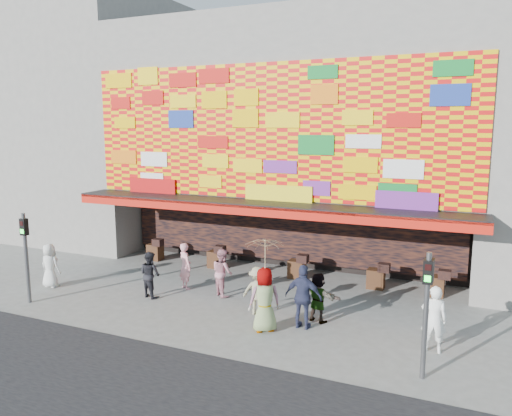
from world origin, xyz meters
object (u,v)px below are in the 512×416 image
Objects in this scene: ped_c at (150,274)px; parasol at (265,256)px; ped_i at (222,272)px; ped_a at (50,266)px; ped_g at (265,300)px; signal_left at (26,248)px; signal_right at (427,301)px; ped_b at (185,266)px; ped_h at (434,319)px; ped_d at (257,291)px; ped_f at (318,297)px; ped_e at (303,297)px.

parasol is (4.68, -1.09, 1.41)m from ped_c.
ped_a is at bearing 51.99° from ped_i.
signal_left is at bearing -29.24° from ped_g.
signal_left is at bearing 47.86° from ped_c.
signal_left reaches higher than ped_a.
signal_right is 1.79× the size of ped_b.
signal_right is 4.52m from parasol.
ped_g reaches higher than ped_a.
ped_h is at bearing -167.66° from ped_c.
ped_d is 2.12m from ped_i.
ped_d is at bearing -164.27° from ped_c.
signal_left reaches higher than ped_b.
ped_f is at bearing 13.97° from signal_left.
ped_d is (-5.09, 2.10, -1.11)m from signal_right.
ped_a is 9.82m from ped_f.
ped_h is (3.54, -0.09, -0.06)m from ped_e.
signal_right is 1.99× the size of ped_d.
ped_d is 1.94m from parasol.
signal_right is 7.68m from ped_i.
ped_e is at bearing 163.07° from ped_d.
parasol reaches higher than ped_f.
parasol reaches higher than ped_b.
ped_g is (-4.39, 1.01, -0.93)m from signal_right.
ped_d is (7.91, 0.59, -0.04)m from ped_a.
ped_a reaches higher than ped_c.
ped_b is at bearing -102.54° from ped_c.
signal_left is 4.07m from ped_c.
ped_h reaches higher than ped_c.
signal_left is at bearing 10.63° from ped_e.
ped_a is at bearing -39.71° from ped_g.
ped_f is at bearing -157.91° from ped_i.
ped_c is at bearing 93.83° from ped_b.
ped_d is 1.00× the size of ped_f.
ped_g is (4.03, -2.29, 0.09)m from ped_b.
ped_a is 0.95× the size of ped_b.
ped_i is (-2.50, 2.21, -0.11)m from ped_g.
signal_right is 4.10m from ped_f.
ped_i reaches higher than ped_c.
ped_i reaches higher than ped_a.
ped_d is at bearing 157.63° from signal_right.
signal_right reaches higher than ped_e.
ped_e is (-3.45, 1.64, -0.92)m from signal_right.
ped_e is at bearing 154.53° from signal_right.
ped_b is at bearing 39.70° from signal_left.
signal_right is at bearing 156.10° from ped_d.
ped_a is 0.97× the size of ped_i.
ped_g is 1.05× the size of ped_h.
signal_right is at bearing 0.00° from signal_left.
ped_g is at bearing 90.00° from parasol.
ped_e reaches higher than ped_a.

